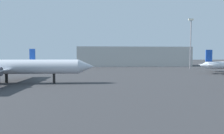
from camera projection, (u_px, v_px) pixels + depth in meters
airplane_on_taxiway at (7, 67)px, 45.30m from camera, size 36.91×29.17×10.98m
airplane_far_left at (13, 63)px, 87.23m from camera, size 26.22×19.30×8.97m
light_mast_right at (191, 41)px, 95.96m from camera, size 2.40×0.50×23.14m
terminal_building at (133, 57)px, 124.54m from camera, size 64.47×21.04×11.14m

